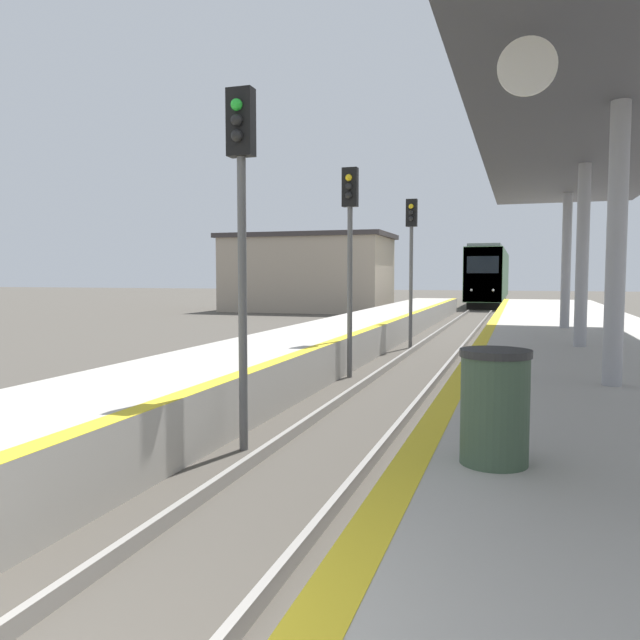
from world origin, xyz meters
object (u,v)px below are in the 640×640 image
at_px(signal_near, 241,202).
at_px(signal_mid, 350,233).
at_px(train, 490,276).
at_px(signal_far, 411,245).
at_px(trash_bin, 495,406).

distance_m(signal_near, signal_mid, 6.42).
relative_size(train, signal_mid, 4.32).
bearing_deg(signal_far, train, 88.32).
relative_size(signal_near, signal_far, 1.00).
bearing_deg(train, signal_far, -91.68).
xyz_separation_m(signal_far, trash_bin, (3.29, -15.45, -2.05)).
xyz_separation_m(train, signal_near, (-1.15, -46.53, 1.07)).
distance_m(signal_mid, trash_bin, 9.95).
bearing_deg(signal_far, signal_near, -90.70).
bearing_deg(train, signal_near, -91.41).
height_order(signal_near, signal_far, same).
bearing_deg(signal_mid, train, 88.06).
relative_size(signal_mid, trash_bin, 5.26).
bearing_deg(signal_near, trash_bin, -37.11).
height_order(train, signal_near, signal_near).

